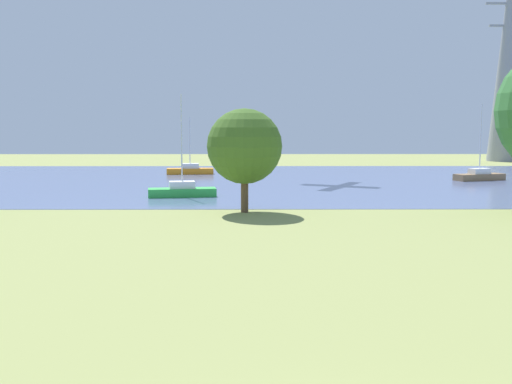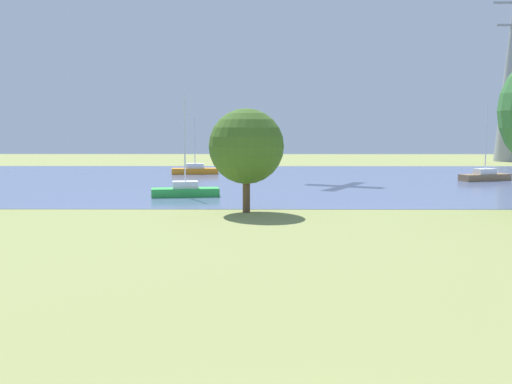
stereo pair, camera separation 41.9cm
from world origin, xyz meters
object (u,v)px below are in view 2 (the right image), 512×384
(sailboat_green, at_px, (185,190))
(sailboat_brown, at_px, (485,176))
(sailboat_orange, at_px, (195,170))
(tree_east_near, at_px, (246,147))

(sailboat_green, xyz_separation_m, sailboat_brown, (26.01, 13.08, -0.00))
(sailboat_orange, distance_m, sailboat_brown, 28.46)
(sailboat_orange, bearing_deg, sailboat_brown, -15.40)
(sailboat_orange, relative_size, tree_east_near, 0.96)
(sailboat_green, distance_m, tree_east_near, 9.81)
(sailboat_orange, xyz_separation_m, sailboat_brown, (27.44, -7.56, 0.01))
(sailboat_green, relative_size, sailboat_brown, 1.03)
(sailboat_green, bearing_deg, sailboat_brown, 26.70)
(sailboat_brown, relative_size, tree_east_near, 1.15)
(sailboat_green, height_order, tree_east_near, sailboat_green)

